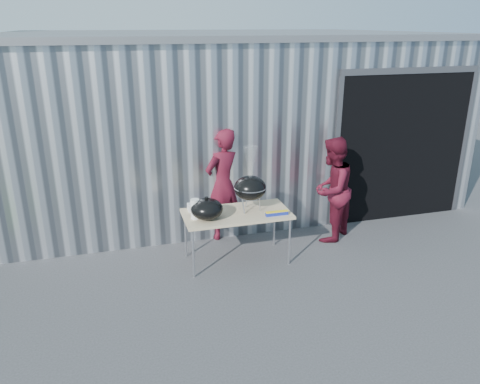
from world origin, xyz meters
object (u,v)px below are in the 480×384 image
object	(u,v)px
kettle_grill	(250,183)
person_cook	(223,184)
folding_table	(237,215)
person_bystander	(331,190)

from	to	relation	value
kettle_grill	person_cook	world-z (taller)	person_cook
kettle_grill	person_cook	xyz separation A→B (m)	(-0.18, 0.83, -0.27)
folding_table	person_cook	bearing A→B (deg)	88.64
person_cook	person_bystander	bearing A→B (deg)	138.78
kettle_grill	person_bystander	world-z (taller)	kettle_grill
folding_table	person_bystander	world-z (taller)	person_bystander
folding_table	person_bystander	bearing A→B (deg)	11.09
person_bystander	kettle_grill	bearing A→B (deg)	-28.03
kettle_grill	person_cook	size ratio (longest dim) A/B	0.53
folding_table	person_cook	world-z (taller)	person_cook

